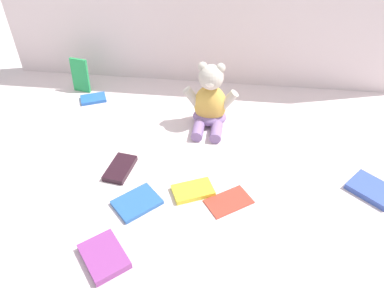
# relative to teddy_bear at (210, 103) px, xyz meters

# --- Properties ---
(ground_plane) EXTENTS (3.20, 3.20, 0.00)m
(ground_plane) POSITION_rel_teddy_bear_xyz_m (-0.05, -0.15, -0.09)
(ground_plane) COLOR silver
(teddy_bear) EXTENTS (0.19, 0.17, 0.23)m
(teddy_bear) POSITION_rel_teddy_bear_xyz_m (0.00, 0.00, 0.00)
(teddy_bear) COLOR #E5B24C
(teddy_bear) RESTS_ON ground_plane
(book_case_0) EXTENTS (0.15, 0.15, 0.02)m
(book_case_0) POSITION_rel_teddy_bear_xyz_m (-0.21, -0.59, -0.08)
(book_case_0) COLOR #923B8D
(book_case_0) RESTS_ON ground_plane
(book_case_1) EXTENTS (0.08, 0.13, 0.02)m
(book_case_1) POSITION_rel_teddy_bear_xyz_m (-0.25, -0.28, -0.08)
(book_case_1) COLOR black
(book_case_1) RESTS_ON ground_plane
(book_case_2) EXTENTS (0.13, 0.11, 0.02)m
(book_case_2) POSITION_rel_teddy_bear_xyz_m (-0.02, -0.35, -0.08)
(book_case_2) COLOR yellow
(book_case_2) RESTS_ON ground_plane
(book_case_3) EXTENTS (0.16, 0.15, 0.02)m
(book_case_3) POSITION_rel_teddy_bear_xyz_m (0.50, -0.28, -0.08)
(book_case_3) COLOR #3953AB
(book_case_3) RESTS_ON ground_plane
(book_case_4) EXTENTS (0.15, 0.14, 0.01)m
(book_case_4) POSITION_rel_teddy_bear_xyz_m (0.09, -0.37, -0.08)
(book_case_4) COLOR #C63B2C
(book_case_4) RESTS_ON ground_plane
(book_case_5) EXTENTS (0.07, 0.04, 0.14)m
(book_case_5) POSITION_rel_teddy_bear_xyz_m (-0.54, 0.17, -0.02)
(book_case_5) COLOR green
(book_case_5) RESTS_ON ground_plane
(book_case_6) EXTENTS (0.15, 0.15, 0.01)m
(book_case_6) POSITION_rel_teddy_bear_xyz_m (-0.17, -0.41, -0.08)
(book_case_6) COLOR #2B60AE
(book_case_6) RESTS_ON ground_plane
(book_case_7) EXTENTS (0.11, 0.10, 0.01)m
(book_case_7) POSITION_rel_teddy_bear_xyz_m (-0.47, 0.10, -0.08)
(book_case_7) COLOR blue
(book_case_7) RESTS_ON ground_plane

